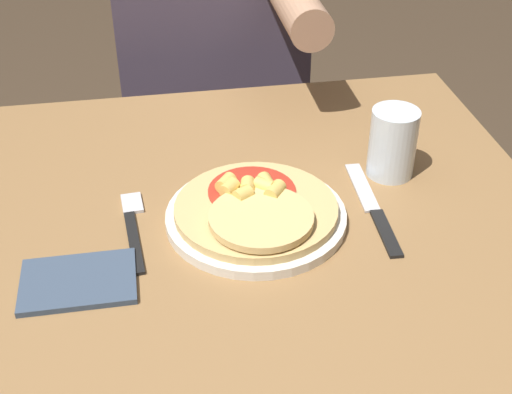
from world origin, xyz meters
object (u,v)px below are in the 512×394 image
(fork, at_px, (133,226))
(knife, at_px, (373,209))
(pizza, at_px, (256,208))
(drinking_glass, at_px, (393,143))
(plate, at_px, (256,217))
(person_diner, at_px, (212,40))
(dining_table, at_px, (227,312))

(fork, distance_m, knife, 0.33)
(pizza, relative_size, drinking_glass, 2.12)
(plate, xyz_separation_m, fork, (-0.16, 0.01, -0.00))
(knife, distance_m, person_diner, 0.67)
(knife, relative_size, person_diner, 0.18)
(pizza, bearing_deg, dining_table, -143.55)
(person_diner, bearing_deg, pizza, -91.55)
(fork, bearing_deg, dining_table, -24.70)
(plate, distance_m, pizza, 0.02)
(dining_table, height_order, drinking_glass, drinking_glass)
(dining_table, xyz_separation_m, knife, (0.21, 0.04, 0.13))
(plate, xyz_separation_m, person_diner, (0.02, 0.65, -0.01))
(plate, height_order, pizza, pizza)
(dining_table, xyz_separation_m, person_diner, (0.07, 0.69, 0.12))
(knife, xyz_separation_m, drinking_glass, (0.05, 0.09, 0.05))
(pizza, bearing_deg, person_diner, 88.45)
(dining_table, relative_size, fork, 5.25)
(dining_table, height_order, pizza, pizza)
(drinking_glass, bearing_deg, pizza, -157.75)
(pizza, relative_size, knife, 1.00)
(knife, bearing_deg, dining_table, -170.33)
(plate, xyz_separation_m, knife, (0.16, -0.00, -0.00))
(plate, distance_m, drinking_glass, 0.24)
(dining_table, bearing_deg, pizza, 36.45)
(dining_table, height_order, fork, fork)
(drinking_glass, relative_size, person_diner, 0.08)
(fork, relative_size, person_diner, 0.14)
(pizza, bearing_deg, drinking_glass, 22.25)
(plate, xyz_separation_m, drinking_glass, (0.22, 0.08, 0.04))
(person_diner, bearing_deg, drinking_glass, -70.57)
(dining_table, distance_m, fork, 0.18)
(plate, distance_m, fork, 0.17)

